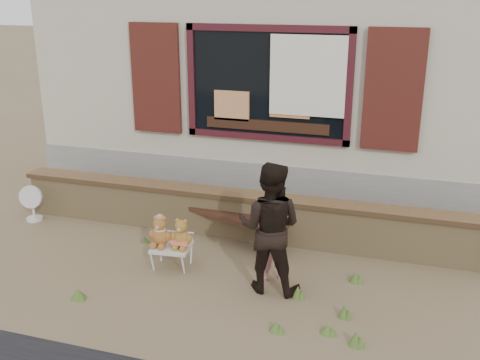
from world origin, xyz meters
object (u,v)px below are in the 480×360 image
(bench, at_px, (233,221))
(folding_chair, at_px, (172,248))
(teddy_bear_left, at_px, (160,230))
(child, at_px, (273,246))
(teddy_bear_right, at_px, (182,233))
(adult, at_px, (270,228))

(bench, bearing_deg, folding_chair, -98.71)
(folding_chair, relative_size, teddy_bear_left, 1.27)
(bench, relative_size, child, 1.84)
(bench, xyz_separation_m, teddy_bear_right, (-0.36, -0.94, 0.18))
(bench, distance_m, folding_chair, 1.08)
(folding_chair, distance_m, teddy_bear_left, 0.27)
(child, bearing_deg, teddy_bear_right, -24.87)
(child, distance_m, adult, 0.40)
(bench, relative_size, adult, 1.07)
(bench, distance_m, adult, 1.46)
(folding_chair, bearing_deg, child, -3.34)
(folding_chair, xyz_separation_m, teddy_bear_left, (-0.14, -0.02, 0.23))
(adult, bearing_deg, child, -86.26)
(child, bearing_deg, bench, -75.30)
(folding_chair, bearing_deg, teddy_bear_right, 0.00)
(bench, relative_size, teddy_bear_right, 4.29)
(teddy_bear_right, distance_m, child, 1.17)
(bench, bearing_deg, teddy_bear_right, -92.09)
(folding_chair, bearing_deg, teddy_bear_left, 180.00)
(bench, height_order, teddy_bear_left, teddy_bear_left)
(folding_chair, distance_m, child, 1.32)
(teddy_bear_left, height_order, adult, adult)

